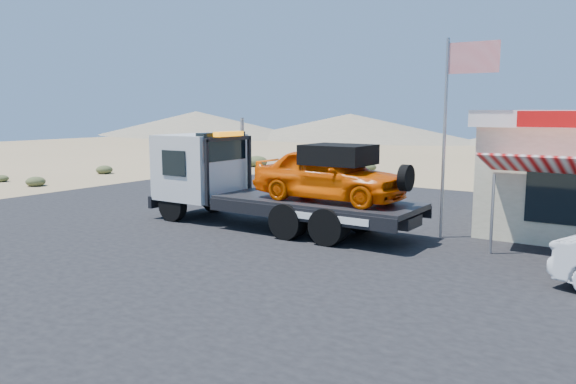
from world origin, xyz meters
TOP-DOWN VIEW (x-y plane):
  - ground at (0.00, 0.00)m, footprint 120.00×120.00m
  - asphalt_lot at (2.00, 3.00)m, footprint 32.00×24.00m
  - tow_truck at (-0.54, 2.85)m, footprint 9.46×2.81m
  - flagpole at (4.93, 4.50)m, footprint 1.55×0.10m
  - desert_scrub at (-14.67, 9.47)m, footprint 25.38×34.30m
  - distant_hills at (-9.77, 55.14)m, footprint 126.00×48.00m

SIDE VIEW (x-z plane):
  - ground at x=0.00m, z-range 0.00..0.00m
  - asphalt_lot at x=2.00m, z-range 0.00..0.02m
  - desert_scrub at x=-14.67m, z-range -0.08..0.72m
  - tow_truck at x=-0.54m, z-range 0.12..3.28m
  - distant_hills at x=-9.77m, z-range -0.21..3.99m
  - flagpole at x=4.93m, z-range 0.76..6.76m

